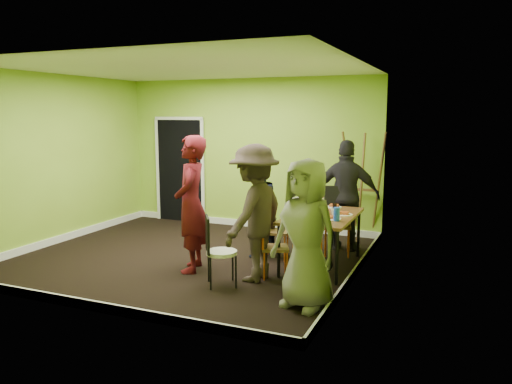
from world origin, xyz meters
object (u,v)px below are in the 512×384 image
chair_left_near (270,242)px  person_back_end (347,196)px  chair_bentwood (217,247)px  dining_table (322,218)px  easel (363,187)px  chair_left_far (271,226)px  person_left_far (258,207)px  chair_back_end (338,206)px  person_standing (191,204)px  chair_front_end (308,260)px  blue_bottle (337,214)px  person_left_near (255,213)px  orange_bottle (318,208)px  thermos (321,206)px  person_front_end (306,234)px

chair_left_near → person_back_end: person_back_end is taller
person_back_end → chair_bentwood: bearing=58.5°
dining_table → easel: easel is taller
chair_left_far → person_left_far: (-0.24, 0.04, 0.26)m
chair_back_end → person_standing: person_standing is taller
chair_bentwood → person_standing: 0.86m
person_standing → person_left_far: size_ratio=1.25×
chair_left_far → chair_front_end: bearing=23.5°
chair_back_end → blue_bottle: (0.26, -1.17, 0.11)m
chair_bentwood → person_left_near: 0.66m
blue_bottle → orange_bottle: blue_bottle is taller
chair_back_end → chair_bentwood: size_ratio=1.16×
thermos → person_standing: (-1.58, -0.88, 0.06)m
chair_front_end → chair_bentwood: size_ratio=0.95×
chair_left_near → person_left_near: 0.47m
chair_left_far → chair_back_end: chair_back_end is taller
chair_left_far → person_standing: person_standing is taller
chair_left_near → orange_bottle: chair_left_near is taller
blue_bottle → person_back_end: bearing=97.0°
chair_front_end → person_back_end: bearing=79.9°
thermos → person_front_end: (0.25, -1.55, -0.03)m
chair_left_far → easel: 1.95m
easel → person_standing: 3.16m
person_left_near → person_standing: bearing=-83.9°
chair_bentwood → thermos: size_ratio=3.73×
chair_back_end → chair_front_end: bearing=81.0°
chair_bentwood → person_left_far: person_left_far is taller
blue_bottle → person_left_near: (-0.94, -0.56, 0.05)m
dining_table → chair_back_end: chair_back_end is taller
chair_front_end → easel: size_ratio=0.45×
chair_left_near → thermos: 0.97m
easel → person_left_near: size_ratio=1.05×
chair_left_near → chair_back_end: (0.53, 1.56, 0.26)m
dining_table → person_front_end: bearing=-81.4°
chair_back_end → easel: size_ratio=0.56×
dining_table → chair_back_end: (0.03, 0.84, 0.04)m
person_left_near → person_back_end: (0.78, 1.88, -0.01)m
person_left_near → person_left_far: bearing=-151.8°
chair_front_end → person_standing: bearing=153.8°
thermos → person_left_near: 1.11m
person_left_near → person_front_end: (0.89, -0.64, -0.05)m
easel → person_left_far: easel is taller
person_standing → person_left_near: 0.95m
chair_bentwood → person_back_end: (1.13, 2.27, 0.38)m
dining_table → chair_bentwood: 1.64m
chair_back_end → blue_bottle: chair_back_end is taller
chair_left_near → person_left_near: person_left_near is taller
chair_left_near → person_front_end: person_front_end is taller
chair_back_end → dining_table: bearing=74.7°
dining_table → chair_bentwood: chair_bentwood is taller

